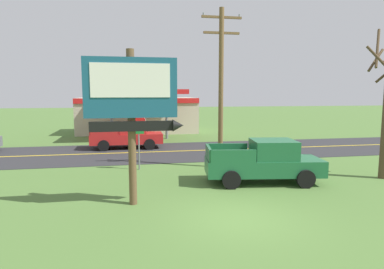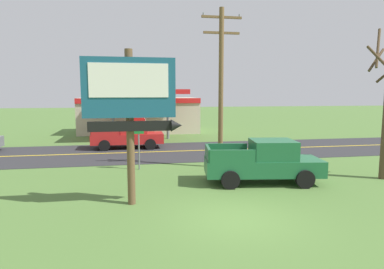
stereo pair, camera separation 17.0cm
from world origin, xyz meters
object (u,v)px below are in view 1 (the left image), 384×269
Objects in this scene: utility_pole at (221,83)px; gas_station at (138,114)px; motel_sign at (133,102)px; pickup_red_on_road at (128,135)px; stop_sign at (139,132)px; pickup_green_parked_on_lawn at (265,162)px.

utility_pole is 18.49m from gas_station.
pickup_red_on_road is at bearing 91.16° from motel_sign.
motel_sign is 1.90× the size of stop_sign.
motel_sign is 13.32m from pickup_red_on_road.
pickup_green_parked_on_lawn is at bearing -76.59° from gas_station.
pickup_green_parked_on_lawn is (5.54, -3.67, -1.06)m from stop_sign.
stop_sign is 6.73m from pickup_green_parked_on_lawn.
pickup_red_on_road is (-0.26, 13.01, -2.80)m from motel_sign.
utility_pole reaches higher than pickup_red_on_road.
motel_sign is at bearing -130.59° from utility_pole.
pickup_green_parked_on_lawn is at bearing -60.67° from pickup_red_on_road.
motel_sign is 0.47× the size of gas_station.
motel_sign is 1.08× the size of pickup_red_on_road.
gas_station is (0.45, 17.66, -0.08)m from stop_sign.
pickup_red_on_road is (-6.14, 10.93, 0.00)m from pickup_green_parked_on_lawn.
motel_sign reaches higher than pickup_red_on_road.
stop_sign is (0.34, 5.76, -1.74)m from motel_sign.
utility_pole is 1.64× the size of pickup_red_on_road.
stop_sign is at bearing 146.44° from pickup_green_parked_on_lawn.
utility_pole reaches higher than gas_station.
utility_pole is 0.71× the size of gas_station.
pickup_green_parked_on_lawn is 12.53m from pickup_red_on_road.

